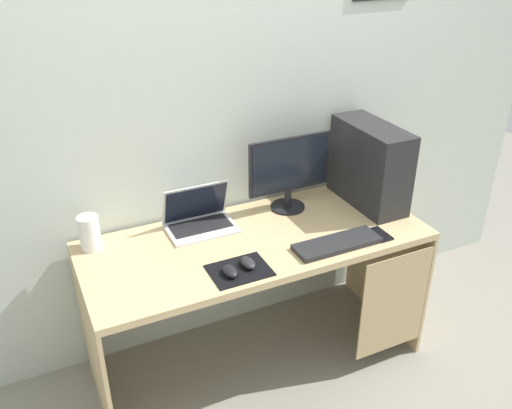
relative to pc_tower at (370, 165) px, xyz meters
The scene contains 12 objects.
ground_plane 1.20m from the pc_tower, behind, with size 8.00×8.00×0.00m, color gray.
wall_back 0.82m from the pc_tower, 156.59° to the left, with size 4.00×0.05×2.60m.
desk 0.77m from the pc_tower, behind, with size 1.65×0.69×0.76m.
pc_tower is the anchor object (origin of this frame).
monitor 0.43m from the pc_tower, 165.12° to the left, with size 0.45×0.18×0.40m.
laptop 0.93m from the pc_tower, behind, with size 0.33×0.23×0.22m.
speaker 1.44m from the pc_tower, behind, with size 0.10×0.10×0.17m, color white.
keyboard 0.54m from the pc_tower, 140.99° to the right, with size 0.42×0.14×0.02m, color #232326.
mousepad 0.95m from the pc_tower, 161.03° to the right, with size 0.26×0.20×0.01m, color black.
mouse_left 0.90m from the pc_tower, 160.69° to the right, with size 0.06×0.10×0.03m, color #232326.
mouse_right 1.00m from the pc_tower, 161.15° to the right, with size 0.06×0.10×0.03m, color black.
cell_phone 0.41m from the pc_tower, 114.70° to the right, with size 0.07×0.13×0.01m, color black.
Camera 1 is at (-0.96, -2.01, 2.12)m, focal length 38.29 mm.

